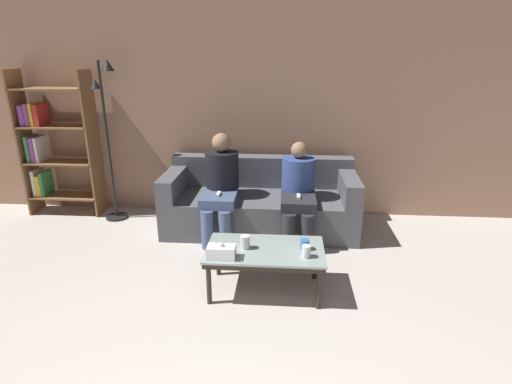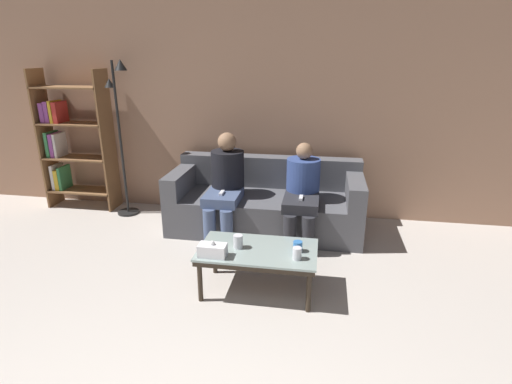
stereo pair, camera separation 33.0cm
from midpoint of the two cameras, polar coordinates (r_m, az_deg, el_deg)
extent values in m
cube|color=#9E755B|center=(4.78, 4.46, 11.93)|extent=(12.00, 0.06, 2.60)
cube|color=#515156|center=(4.51, 3.43, -2.92)|extent=(2.11, 0.87, 0.41)
cube|color=#515156|center=(4.70, 3.98, 2.94)|extent=(2.11, 0.20, 0.36)
cube|color=#515156|center=(4.59, -8.54, 1.69)|extent=(0.18, 0.87, 0.25)
cube|color=#515156|center=(4.41, 16.07, 0.38)|extent=(0.18, 0.87, 0.25)
cube|color=#8C9E99|center=(3.29, 3.17, -8.31)|extent=(0.96, 0.55, 0.02)
cube|color=#2D2319|center=(3.30, 3.17, -8.76)|extent=(0.94, 0.54, 0.04)
cylinder|color=#2D2319|center=(3.28, -5.08, -12.82)|extent=(0.04, 0.04, 0.33)
cylinder|color=#2D2319|center=(3.19, 10.58, -14.03)|extent=(0.04, 0.04, 0.33)
cylinder|color=#2D2319|center=(3.65, -3.31, -9.19)|extent=(0.04, 0.04, 0.33)
cylinder|color=#2D2319|center=(3.58, 10.53, -10.15)|extent=(0.04, 0.04, 0.33)
cylinder|color=silver|center=(3.28, 0.32, -7.14)|extent=(0.08, 0.08, 0.11)
cylinder|color=silver|center=(3.14, 8.92, -8.72)|extent=(0.07, 0.07, 0.10)
cylinder|color=#3372BF|center=(3.26, 8.90, -7.76)|extent=(0.07, 0.07, 0.09)
cube|color=white|center=(3.15, -3.25, -8.38)|extent=(0.22, 0.12, 0.10)
sphere|color=white|center=(3.13, -3.27, -7.37)|extent=(0.04, 0.04, 0.04)
cube|color=brown|center=(5.67, -26.39, 6.70)|extent=(0.02, 0.32, 1.73)
cube|color=brown|center=(5.22, -18.70, 6.76)|extent=(0.02, 0.32, 1.73)
cube|color=brown|center=(5.59, -21.86, 0.24)|extent=(0.85, 0.32, 0.02)
cube|color=silver|center=(5.73, -25.04, 2.05)|extent=(0.04, 0.24, 0.32)
cube|color=gold|center=(5.71, -24.57, 1.74)|extent=(0.05, 0.24, 0.26)
cube|color=#38844C|center=(5.67, -24.18, 1.90)|extent=(0.03, 0.24, 0.30)
cube|color=brown|center=(5.48, -22.42, 4.54)|extent=(0.85, 0.32, 0.02)
cube|color=#38844C|center=(5.63, -25.63, 6.22)|extent=(0.04, 0.24, 0.31)
cube|color=#8E4293|center=(5.60, -25.12, 6.14)|extent=(0.05, 0.24, 0.30)
cube|color=silver|center=(5.57, -24.69, 6.14)|extent=(0.03, 0.24, 0.30)
cube|color=brown|center=(5.39, -23.00, 8.99)|extent=(0.85, 0.32, 0.02)
cube|color=#8E4293|center=(5.56, -26.16, 10.18)|extent=(0.06, 0.24, 0.24)
cube|color=#8E4293|center=(5.53, -25.63, 10.31)|extent=(0.05, 0.24, 0.26)
cube|color=gold|center=(5.49, -25.16, 10.38)|extent=(0.04, 0.24, 0.27)
cube|color=red|center=(5.46, -24.65, 10.34)|extent=(0.06, 0.24, 0.25)
cube|color=brown|center=(5.35, -23.61, 13.55)|extent=(0.85, 0.32, 0.02)
cylinder|color=black|center=(5.22, -16.04, -2.81)|extent=(0.26, 0.26, 0.02)
cylinder|color=black|center=(4.96, -16.99, 6.92)|extent=(0.03, 0.03, 1.83)
cone|color=black|center=(4.82, -16.91, 17.00)|extent=(0.14, 0.14, 0.12)
cone|color=black|center=(4.95, -18.40, 14.56)|extent=(0.12, 0.12, 0.10)
cylinder|color=#47567A|center=(4.12, -4.37, -5.16)|extent=(0.13, 0.13, 0.41)
cylinder|color=#47567A|center=(4.08, -1.91, -5.35)|extent=(0.13, 0.13, 0.41)
cube|color=#47567A|center=(4.21, -2.51, -0.77)|extent=(0.36, 0.47, 0.10)
cylinder|color=black|center=(4.37, -1.91, 2.68)|extent=(0.36, 0.36, 0.50)
sphere|color=#997051|center=(4.29, -1.96, 7.14)|extent=(0.20, 0.20, 0.20)
cube|color=white|center=(4.15, -2.66, -0.14)|extent=(0.04, 0.12, 0.02)
cylinder|color=#28282D|center=(3.99, 7.18, -6.08)|extent=(0.13, 0.13, 0.41)
cylinder|color=#28282D|center=(3.99, 9.78, -6.22)|extent=(0.13, 0.13, 0.41)
cube|color=#28282D|center=(4.12, 8.75, -1.47)|extent=(0.36, 0.49, 0.10)
cylinder|color=#334784|center=(4.30, 8.94, 1.79)|extent=(0.36, 0.36, 0.44)
sphere|color=#997051|center=(4.22, 9.15, 5.79)|extent=(0.17, 0.17, 0.17)
cube|color=white|center=(4.05, 8.78, -0.85)|extent=(0.04, 0.12, 0.02)
camera|label=1|loc=(0.16, -87.49, 0.87)|focal=28.00mm
camera|label=2|loc=(0.16, 92.51, -0.87)|focal=28.00mm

